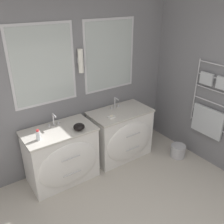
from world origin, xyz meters
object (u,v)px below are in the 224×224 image
object	(u,v)px
vanity_left	(62,155)
vanity_right	(121,134)
waste_bin	(178,151)
amenity_bowl	(79,127)
toiletry_bottle	(38,135)

from	to	relation	value
vanity_left	vanity_right	distance (m)	1.05
vanity_left	waste_bin	bearing A→B (deg)	-17.46
vanity_left	waste_bin	distance (m)	1.93
vanity_left	waste_bin	size ratio (longest dim) A/B	3.98
amenity_bowl	waste_bin	bearing A→B (deg)	-15.77
vanity_right	toiletry_bottle	bearing A→B (deg)	-177.58
toiletry_bottle	waste_bin	distance (m)	2.32
waste_bin	amenity_bowl	bearing A→B (deg)	164.23
vanity_left	toiletry_bottle	bearing A→B (deg)	-169.51
toiletry_bottle	waste_bin	size ratio (longest dim) A/B	0.59
toiletry_bottle	waste_bin	xyz separation A→B (m)	(2.12, -0.51, -0.77)
vanity_left	toiletry_bottle	world-z (taller)	toiletry_bottle
vanity_right	amenity_bowl	xyz separation A→B (m)	(-0.81, -0.12, 0.45)
vanity_left	toiletry_bottle	xyz separation A→B (m)	(-0.31, -0.06, 0.47)
vanity_left	amenity_bowl	bearing A→B (deg)	-28.01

